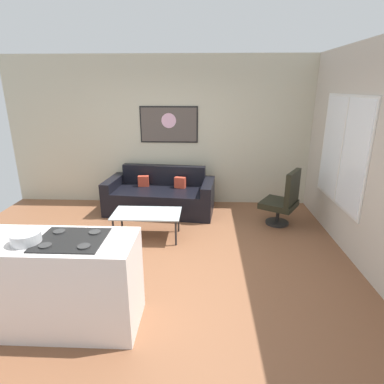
{
  "coord_description": "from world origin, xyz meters",
  "views": [
    {
      "loc": [
        0.61,
        -3.74,
        2.23
      ],
      "look_at": [
        0.42,
        0.9,
        0.7
      ],
      "focal_mm": 29.89,
      "sensor_mm": 36.0,
      "label": 1
    }
  ],
  "objects_px": {
    "coffee_table": "(147,215)",
    "armchair": "(284,200)",
    "couch": "(161,197)",
    "mixing_bowl": "(26,238)",
    "wall_painting": "(169,125)"
  },
  "relations": [
    {
      "from": "coffee_table",
      "to": "armchair",
      "type": "relative_size",
      "value": 1.07
    },
    {
      "from": "armchair",
      "to": "coffee_table",
      "type": "bearing_deg",
      "value": -165.39
    },
    {
      "from": "couch",
      "to": "coffee_table",
      "type": "distance_m",
      "value": 1.13
    },
    {
      "from": "coffee_table",
      "to": "mixing_bowl",
      "type": "height_order",
      "value": "mixing_bowl"
    },
    {
      "from": "coffee_table",
      "to": "wall_painting",
      "type": "xyz_separation_m",
      "value": [
        0.18,
        1.64,
        1.17
      ]
    },
    {
      "from": "couch",
      "to": "coffee_table",
      "type": "relative_size",
      "value": 1.99
    },
    {
      "from": "coffee_table",
      "to": "armchair",
      "type": "height_order",
      "value": "armchair"
    },
    {
      "from": "armchair",
      "to": "wall_painting",
      "type": "xyz_separation_m",
      "value": [
        -2.01,
        1.07,
        1.1
      ]
    },
    {
      "from": "armchair",
      "to": "wall_painting",
      "type": "relative_size",
      "value": 0.87
    },
    {
      "from": "coffee_table",
      "to": "armchair",
      "type": "xyz_separation_m",
      "value": [
        2.19,
        0.57,
        0.07
      ]
    },
    {
      "from": "mixing_bowl",
      "to": "armchair",
      "type": "bearing_deg",
      "value": 41.57
    },
    {
      "from": "couch",
      "to": "wall_painting",
      "type": "xyz_separation_m",
      "value": [
        0.13,
        0.52,
        1.27
      ]
    },
    {
      "from": "couch",
      "to": "mixing_bowl",
      "type": "relative_size",
      "value": 7.85
    },
    {
      "from": "couch",
      "to": "armchair",
      "type": "xyz_separation_m",
      "value": [
        2.14,
        -0.56,
        0.17
      ]
    },
    {
      "from": "coffee_table",
      "to": "wall_painting",
      "type": "height_order",
      "value": "wall_painting"
    }
  ]
}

